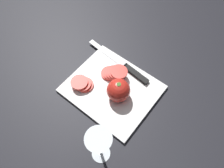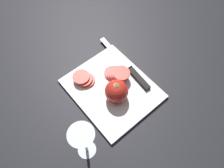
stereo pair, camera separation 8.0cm
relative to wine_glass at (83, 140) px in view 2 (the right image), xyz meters
The scene contains 7 objects.
ground_plane 0.35m from the wine_glass, 131.08° to the left, with size 3.00×3.00×0.00m, color black.
cutting_board 0.27m from the wine_glass, 119.96° to the left, with size 0.33×0.28×0.01m.
wine_glass is the anchor object (origin of this frame).
whole_tomato 0.23m from the wine_glass, 112.59° to the left, with size 0.09×0.09×0.09m.
knife 0.35m from the wine_glass, 110.18° to the left, with size 0.32×0.05×0.01m.
tomato_slice_stack_near 0.31m from the wine_glass, 120.09° to the left, with size 0.10×0.08×0.04m.
tomato_slice_stack_far 0.28m from the wine_glass, 145.40° to the left, with size 0.08×0.08×0.02m.
Camera 2 is at (0.40, -0.30, 0.74)m, focal length 35.00 mm.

